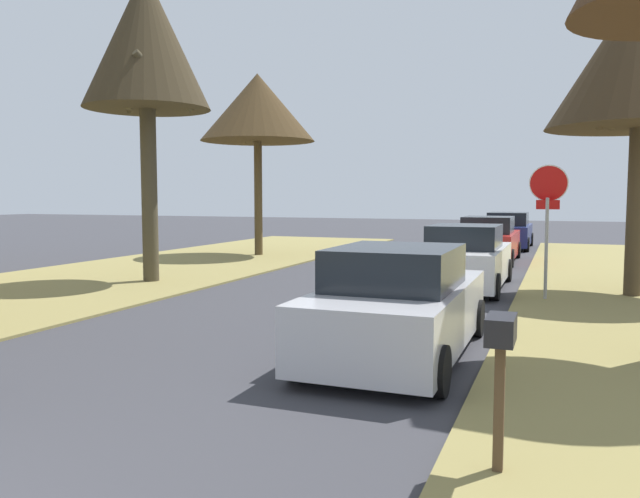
# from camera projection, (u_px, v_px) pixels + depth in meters

# --- Properties ---
(stop_sign_far) EXTENTS (0.81, 0.76, 2.90)m
(stop_sign_far) POSITION_uv_depth(u_px,v_px,m) (548.00, 202.00, 13.34)
(stop_sign_far) COLOR #9EA0A5
(stop_sign_far) RESTS_ON grass_verge_right
(street_tree_left_mid_b) EXTENTS (3.24, 3.24, 7.97)m
(street_tree_left_mid_b) POSITION_uv_depth(u_px,v_px,m) (146.00, 43.00, 15.91)
(street_tree_left_mid_b) COLOR #473F2B
(street_tree_left_mid_b) RESTS_ON grass_verge_left
(street_tree_left_far) EXTENTS (4.28, 4.28, 6.79)m
(street_tree_left_far) POSITION_uv_depth(u_px,v_px,m) (258.00, 108.00, 23.30)
(street_tree_left_far) COLOR brown
(street_tree_left_far) RESTS_ON grass_verge_left
(parked_sedan_silver) EXTENTS (1.94, 4.40, 1.57)m
(parked_sedan_silver) POSITION_uv_depth(u_px,v_px,m) (399.00, 306.00, 8.81)
(parked_sedan_silver) COLOR #BCBCC1
(parked_sedan_silver) RESTS_ON ground
(parked_sedan_white) EXTENTS (1.94, 4.40, 1.57)m
(parked_sedan_white) POSITION_uv_depth(u_px,v_px,m) (466.00, 259.00, 15.36)
(parked_sedan_white) COLOR white
(parked_sedan_white) RESTS_ON ground
(parked_sedan_red) EXTENTS (1.94, 4.40, 1.57)m
(parked_sedan_red) POSITION_uv_depth(u_px,v_px,m) (488.00, 241.00, 21.65)
(parked_sedan_red) COLOR red
(parked_sedan_red) RESTS_ON ground
(parked_sedan_navy) EXTENTS (1.94, 4.40, 1.57)m
(parked_sedan_navy) POSITION_uv_depth(u_px,v_px,m) (508.00, 232.00, 27.25)
(parked_sedan_navy) COLOR navy
(parked_sedan_navy) RESTS_ON ground
(curbside_mailbox) EXTENTS (0.22, 0.44, 1.27)m
(curbside_mailbox) POSITION_uv_depth(u_px,v_px,m) (501.00, 348.00, 4.98)
(curbside_mailbox) COLOR brown
(curbside_mailbox) RESTS_ON grass_verge_right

